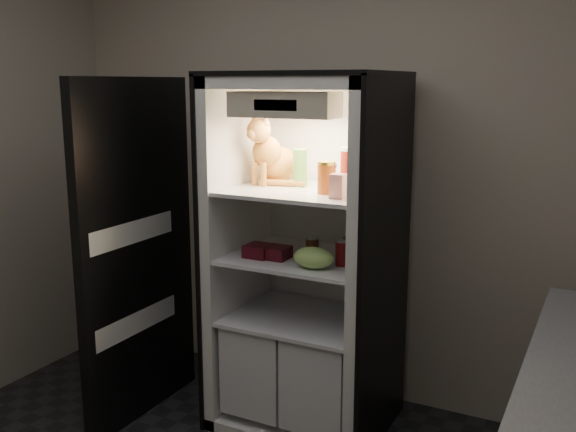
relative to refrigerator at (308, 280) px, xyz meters
name	(u,v)px	position (x,y,z in m)	size (l,w,h in m)	color
room_shell	(123,147)	(0.00, -1.38, 0.83)	(3.60, 3.60, 3.60)	white
refrigerator	(308,280)	(0.00, 0.00, 0.00)	(0.90, 0.72, 1.88)	white
fridge_door	(137,254)	(-0.85, -0.36, 0.12)	(0.06, 0.87, 1.85)	black
tabby_cat	(273,157)	(-0.23, 0.03, 0.64)	(0.32, 0.38, 0.38)	#B65717
parmesan_shaker	(300,168)	(-0.06, 0.01, 0.60)	(0.07, 0.07, 0.19)	green
mayo_tub	(329,175)	(0.08, 0.07, 0.56)	(0.08, 0.08, 0.12)	white
salsa_jar	(326,178)	(0.16, -0.13, 0.58)	(0.09, 0.09, 0.16)	maroon
pepper_jar	(353,169)	(0.24, 0.01, 0.61)	(0.13, 0.13, 0.22)	maroon
cream_carton	(338,186)	(0.26, -0.23, 0.56)	(0.07, 0.07, 0.12)	beige
soda_can_a	(349,247)	(0.22, 0.02, 0.20)	(0.06, 0.06, 0.11)	black
soda_can_b	(351,251)	(0.27, -0.07, 0.20)	(0.06, 0.06, 0.11)	black
soda_can_c	(342,253)	(0.25, -0.14, 0.21)	(0.07, 0.07, 0.12)	black
condiment_jar	(312,246)	(0.04, -0.03, 0.20)	(0.07, 0.07, 0.10)	#563118
grape_bag	(313,258)	(0.14, -0.24, 0.20)	(0.20, 0.15, 0.10)	#88B554
berry_box_left	(259,251)	(-0.19, -0.19, 0.18)	(0.13, 0.13, 0.06)	#4D0C17
berry_box_right	(277,253)	(-0.10, -0.18, 0.18)	(0.12, 0.12, 0.06)	#4D0C17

